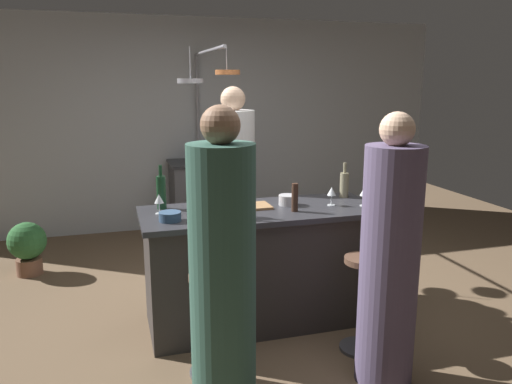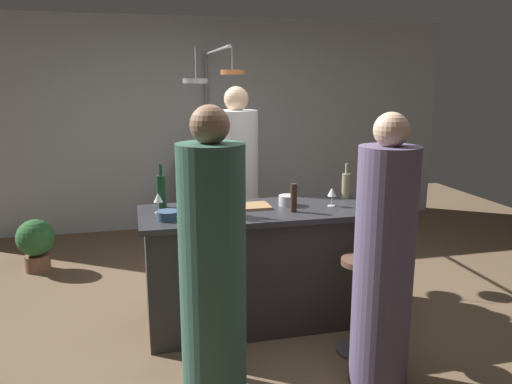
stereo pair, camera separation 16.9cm
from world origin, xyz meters
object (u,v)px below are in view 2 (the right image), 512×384
guest_right (384,264)px  guest_left (213,276)px  wine_glass_near_left_guest (332,193)px  chef (237,195)px  wine_bottle_rose (228,199)px  wine_bottle_red (215,200)px  wine_glass_by_chef (158,199)px  pepper_mill (294,198)px  wine_bottle_green (161,191)px  potted_plant (36,242)px  mixing_bowl_blue (168,215)px  mixing_bowl_steel (288,200)px  cutting_board (249,206)px  wine_bottle_white (346,185)px  wine_bottle_dark (200,195)px  wine_glass_near_right_guest (365,194)px  bar_stool_left (204,318)px  stove_range (212,197)px  bar_stool_right (359,301)px

guest_right → guest_left: guest_left is taller
guest_right → wine_glass_near_left_guest: size_ratio=11.46×
chef → guest_right: size_ratio=1.07×
wine_bottle_rose → wine_bottle_red: bearing=-170.0°
wine_bottle_rose → wine_glass_by_chef: size_ratio=2.10×
guest_left → pepper_mill: 1.14m
guest_left → wine_bottle_green: guest_left is taller
pepper_mill → potted_plant: bearing=141.3°
wine_bottle_green → mixing_bowl_blue: (0.02, -0.36, -0.10)m
mixing_bowl_steel → wine_bottle_green: bearing=170.4°
cutting_board → wine_bottle_white: 0.86m
wine_bottle_dark → wine_glass_near_right_guest: size_ratio=2.13×
bar_stool_left → wine_bottle_dark: bearing=83.6°
bar_stool_left → mixing_bowl_blue: mixing_bowl_blue is taller
pepper_mill → wine_glass_near_right_guest: size_ratio=1.44×
bar_stool_left → wine_glass_by_chef: size_ratio=4.66×
guest_right → wine_bottle_rose: guest_right is taller
wine_glass_near_left_guest → mixing_bowl_blue: wine_glass_near_left_guest is taller
stove_range → chef: (-0.01, -1.63, 0.39)m
potted_plant → pepper_mill: pepper_mill is taller
cutting_board → bar_stool_right: bearing=-48.7°
bar_stool_right → wine_glass_near_left_guest: size_ratio=4.66×
bar_stool_right → wine_glass_near_right_guest: wine_glass_near_right_guest is taller
pepper_mill → wine_bottle_dark: size_ratio=0.67×
wine_bottle_rose → guest_left: bearing=-106.1°
wine_glass_near_left_guest → mixing_bowl_blue: size_ratio=0.96×
wine_glass_near_right_guest → pepper_mill: bearing=-179.5°
bar_stool_right → guest_left: bearing=-161.3°
pepper_mill → wine_bottle_dark: 0.69m
wine_glass_by_chef → mixing_bowl_steel: wine_glass_by_chef is taller
pepper_mill → wine_glass_near_right_guest: pepper_mill is taller
wine_bottle_rose → wine_bottle_white: 1.08m
chef → wine_bottle_white: 1.02m
bar_stool_right → mixing_bowl_steel: 0.94m
wine_bottle_dark → wine_bottle_red: (0.08, -0.19, 0.00)m
wine_bottle_rose → wine_bottle_dark: bearing=135.4°
cutting_board → pepper_mill: pepper_mill is taller
guest_right → wine_glass_by_chef: (-1.25, 1.05, 0.23)m
wine_bottle_rose → wine_glass_near_right_guest: 1.05m
stove_range → guest_left: bearing=-98.6°
bar_stool_left → pepper_mill: 1.09m
potted_plant → wine_bottle_white: (2.65, -1.36, 0.71)m
wine_bottle_dark → wine_bottle_white: size_ratio=1.08×
wine_bottle_white → mixing_bowl_blue: bearing=-167.6°
wine_bottle_green → wine_glass_near_right_guest: bearing=-13.2°
bar_stool_left → wine_bottle_white: (1.29, 0.81, 0.63)m
chef → cutting_board: chef is taller
wine_bottle_dark → wine_bottle_red: wine_bottle_red is taller
stove_range → guest_right: guest_right is taller
chef → potted_plant: size_ratio=3.45×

